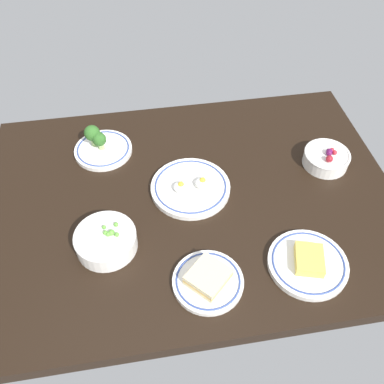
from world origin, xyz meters
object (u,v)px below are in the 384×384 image
plate_eggs (192,187)px  plate_cheese (308,263)px  bowl_peas (106,240)px  bowl_berries (326,158)px  plate_broccoli (101,145)px  plate_sandwich (208,280)px

plate_eggs → plate_cheese: (-24.32, 29.61, 0.12)cm
bowl_peas → bowl_berries: bowl_peas is taller
plate_eggs → plate_cheese: 38.32cm
plate_cheese → bowl_berries: 37.82cm
bowl_peas → bowl_berries: size_ratio=1.15×
bowl_peas → bowl_berries: bearing=-163.3°
plate_broccoli → plate_sandwich: 56.50cm
plate_cheese → plate_broccoli: plate_broccoli is taller
plate_eggs → plate_cheese: size_ratio=1.15×
bowl_peas → plate_broccoli: plate_broccoli is taller
plate_eggs → bowl_berries: size_ratio=1.66×
bowl_peas → plate_cheese: size_ratio=0.80×
plate_eggs → plate_cheese: plate_eggs is taller
plate_sandwich → plate_cheese: bearing=-178.0°
bowl_peas → bowl_berries: 69.24cm
bowl_berries → plate_broccoli: (66.99, -16.61, -0.04)cm
plate_sandwich → bowl_berries: bearing=-141.2°
bowl_berries → plate_sandwich: 54.88cm
plate_eggs → plate_cheese: bearing=129.4°
plate_eggs → plate_sandwich: (0.97, 30.49, 0.39)cm
plate_broccoli → plate_sandwich: size_ratio=1.04×
plate_cheese → plate_sandwich: 25.31cm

